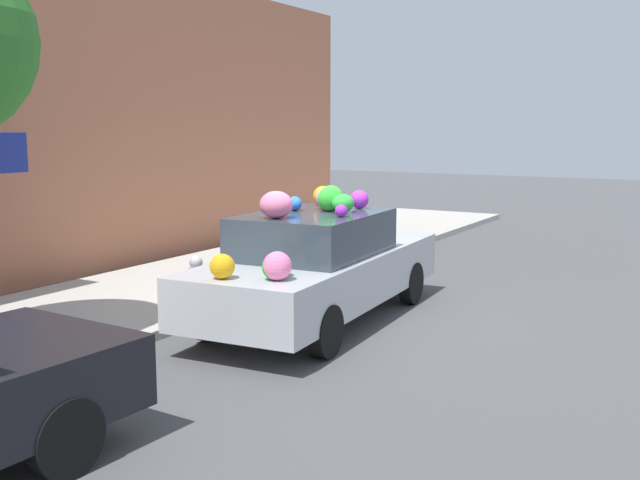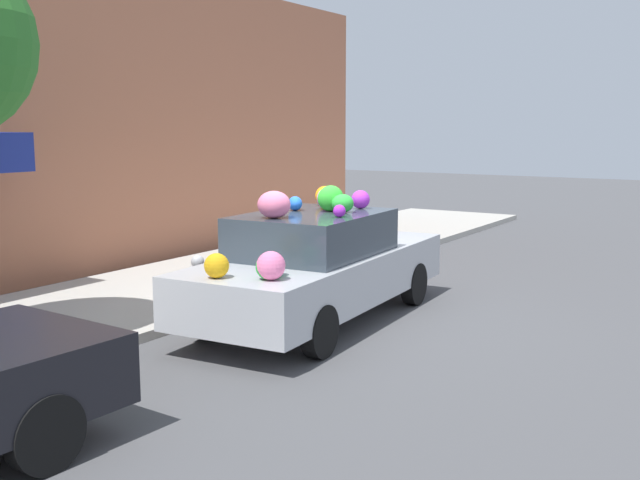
% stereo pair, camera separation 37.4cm
% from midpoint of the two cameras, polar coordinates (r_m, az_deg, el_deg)
% --- Properties ---
extents(ground_plane, '(60.00, 60.00, 0.00)m').
position_cam_midpoint_polar(ground_plane, '(9.98, -1.59, -6.06)').
color(ground_plane, '#4C4C4F').
extents(sidewalk_curb, '(24.00, 3.20, 0.12)m').
position_cam_midpoint_polar(sidewalk_curb, '(11.57, -13.07, -3.91)').
color(sidewalk_curb, '#B2ADA3').
rests_on(sidewalk_curb, ground).
extents(building_facade, '(18.00, 1.20, 5.34)m').
position_cam_midpoint_polar(building_facade, '(12.85, -21.20, 8.58)').
color(building_facade, '#B26B4C').
rests_on(building_facade, ground).
extents(fire_hydrant, '(0.20, 0.20, 0.70)m').
position_cam_midpoint_polar(fire_hydrant, '(10.22, -10.43, -3.15)').
color(fire_hydrant, '#B2B2B7').
rests_on(fire_hydrant, sidewalk_curb).
extents(art_car, '(4.70, 1.99, 1.78)m').
position_cam_midpoint_polar(art_car, '(9.71, -1.25, -1.85)').
color(art_car, '#B7BABF').
rests_on(art_car, ground).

